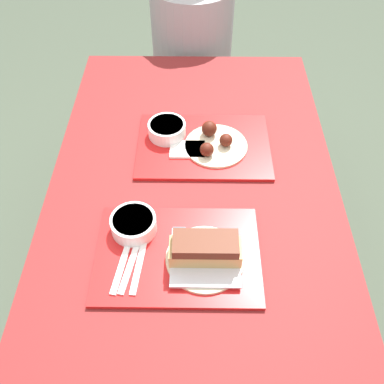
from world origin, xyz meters
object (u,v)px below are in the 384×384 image
(wings_plate_far, at_px, (214,142))
(tray_far, at_px, (204,146))
(bowl_coleslaw_far, at_px, (167,129))
(tray_near, at_px, (178,255))
(bowl_coleslaw_near, at_px, (134,224))
(person_seated_across, at_px, (192,29))
(brisket_sandwich_plate, at_px, (205,252))

(wings_plate_far, bearing_deg, tray_far, 172.36)
(bowl_coleslaw_far, relative_size, wings_plate_far, 0.61)
(tray_far, distance_m, wings_plate_far, 0.04)
(tray_near, height_order, bowl_coleslaw_near, bowl_coleslaw_near)
(tray_far, bearing_deg, bowl_coleslaw_near, -119.27)
(bowl_coleslaw_far, relative_size, person_seated_across, 0.18)
(brisket_sandwich_plate, bearing_deg, tray_near, 166.00)
(bowl_coleslaw_near, height_order, brisket_sandwich_plate, brisket_sandwich_plate)
(wings_plate_far, bearing_deg, tray_near, -104.26)
(bowl_coleslaw_near, bearing_deg, tray_near, -32.38)
(wings_plate_far, bearing_deg, person_seated_across, 95.99)
(tray_near, xyz_separation_m, bowl_coleslaw_far, (-0.05, 0.47, 0.03))
(tray_near, bearing_deg, bowl_coleslaw_far, 96.19)
(tray_far, height_order, bowl_coleslaw_far, bowl_coleslaw_far)
(tray_far, relative_size, bowl_coleslaw_far, 3.48)
(brisket_sandwich_plate, height_order, bowl_coleslaw_far, brisket_sandwich_plate)
(bowl_coleslaw_near, distance_m, brisket_sandwich_plate, 0.21)
(tray_near, distance_m, brisket_sandwich_plate, 0.08)
(tray_far, height_order, wings_plate_far, wings_plate_far)
(tray_near, distance_m, bowl_coleslaw_near, 0.15)
(tray_far, bearing_deg, bowl_coleslaw_far, 158.83)
(brisket_sandwich_plate, bearing_deg, bowl_coleslaw_near, 153.80)
(tray_near, xyz_separation_m, wings_plate_far, (0.11, 0.41, 0.02))
(bowl_coleslaw_near, distance_m, bowl_coleslaw_far, 0.39)
(tray_far, relative_size, brisket_sandwich_plate, 2.12)
(bowl_coleslaw_near, relative_size, brisket_sandwich_plate, 0.61)
(wings_plate_far, distance_m, person_seated_across, 0.77)
(tray_far, relative_size, wings_plate_far, 2.13)
(tray_far, bearing_deg, person_seated_across, 93.44)
(bowl_coleslaw_far, bearing_deg, tray_near, -83.81)
(tray_far, height_order, brisket_sandwich_plate, brisket_sandwich_plate)
(bowl_coleslaw_near, relative_size, wings_plate_far, 0.61)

